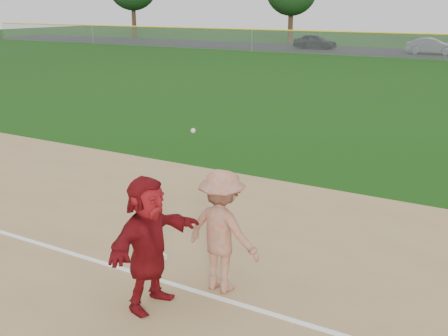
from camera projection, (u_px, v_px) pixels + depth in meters
The scene contains 7 objects.
ground at pixel (180, 260), 9.76m from camera, with size 160.00×160.00×0.00m, color #123C0B.
foul_line at pixel (151, 278), 9.10m from camera, with size 60.00×0.10×0.01m, color white.
first_base at pixel (150, 256), 9.76m from camera, with size 0.43×0.43×0.10m, color white.
base_runner at pixel (148, 243), 8.01m from camera, with size 1.84×0.59×1.99m, color maroon.
car_left at pixel (315, 41), 55.06m from camera, with size 1.70×4.24×1.44m, color black.
car_mid at pixel (432, 46), 49.15m from camera, with size 1.50×4.30×1.42m, color #54565B.
first_base_play at pixel (222, 231), 8.50m from camera, with size 1.39×0.81×2.42m.
Camera 1 is at (5.24, -7.26, 4.30)m, focal length 45.00 mm.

